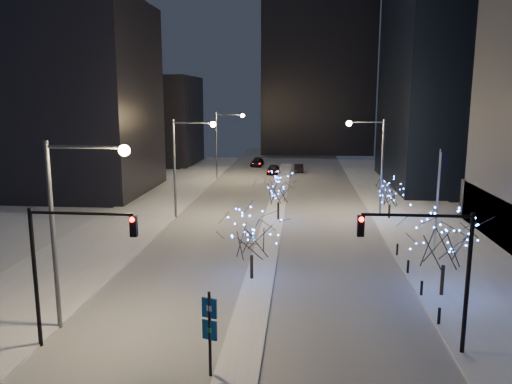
# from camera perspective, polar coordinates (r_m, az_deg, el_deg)

# --- Properties ---
(ground) EXTENTS (160.00, 160.00, 0.00)m
(ground) POSITION_cam_1_polar(r_m,az_deg,el_deg) (25.07, -1.68, -18.15)
(ground) COLOR white
(ground) RESTS_ON ground
(road) EXTENTS (20.00, 130.00, 0.02)m
(road) POSITION_cam_1_polar(r_m,az_deg,el_deg) (58.13, 2.44, -1.32)
(road) COLOR #A5AAB3
(road) RESTS_ON ground
(median) EXTENTS (2.00, 80.00, 0.15)m
(median) POSITION_cam_1_polar(r_m,az_deg,el_deg) (53.24, 2.17, -2.36)
(median) COLOR white
(median) RESTS_ON ground
(east_sidewalk) EXTENTS (10.00, 90.00, 0.15)m
(east_sidewalk) POSITION_cam_1_polar(r_m,az_deg,el_deg) (45.20, 20.90, -5.45)
(east_sidewalk) COLOR white
(east_sidewalk) RESTS_ON ground
(west_sidewalk) EXTENTS (8.00, 90.00, 0.15)m
(west_sidewalk) POSITION_cam_1_polar(r_m,az_deg,el_deg) (46.58, -16.04, -4.69)
(west_sidewalk) COLOR white
(west_sidewalk) RESTS_ON ground
(filler_west_near) EXTENTS (22.00, 18.00, 24.00)m
(filler_west_near) POSITION_cam_1_polar(r_m,az_deg,el_deg) (69.00, -21.55, 9.88)
(filler_west_near) COLOR black
(filler_west_near) RESTS_ON ground
(filler_west_far) EXTENTS (18.00, 16.00, 16.00)m
(filler_west_far) POSITION_cam_1_polar(r_m,az_deg,el_deg) (96.26, -12.27, 8.01)
(filler_west_far) COLOR black
(filler_west_far) RESTS_ON ground
(horizon_block) EXTENTS (24.00, 14.00, 42.00)m
(horizon_block) POSITION_cam_1_polar(r_m,az_deg,el_deg) (114.19, 7.09, 15.08)
(horizon_block) COLOR black
(horizon_block) RESTS_ON ground
(street_lamp_w_near) EXTENTS (4.40, 0.56, 10.00)m
(street_lamp_w_near) POSITION_cam_1_polar(r_m,az_deg,el_deg) (27.07, -20.38, -1.91)
(street_lamp_w_near) COLOR #595E66
(street_lamp_w_near) RESTS_ON ground
(street_lamp_w_mid) EXTENTS (4.40, 0.56, 10.00)m
(street_lamp_w_mid) POSITION_cam_1_polar(r_m,az_deg,el_deg) (50.47, -8.17, 4.22)
(street_lamp_w_mid) COLOR #595E66
(street_lamp_w_mid) RESTS_ON ground
(street_lamp_w_far) EXTENTS (4.40, 0.56, 10.00)m
(street_lamp_w_far) POSITION_cam_1_polar(r_m,az_deg,el_deg) (74.92, -3.77, 6.38)
(street_lamp_w_far) COLOR #595E66
(street_lamp_w_far) RESTS_ON ground
(street_lamp_east) EXTENTS (3.90, 0.56, 10.00)m
(street_lamp_east) POSITION_cam_1_polar(r_m,az_deg,el_deg) (52.63, 13.28, 4.25)
(street_lamp_east) COLOR #595E66
(street_lamp_east) RESTS_ON ground
(traffic_signal_west) EXTENTS (5.26, 0.43, 7.00)m
(traffic_signal_west) POSITION_cam_1_polar(r_m,az_deg,el_deg) (25.54, -21.03, -6.72)
(traffic_signal_west) COLOR black
(traffic_signal_west) RESTS_ON ground
(traffic_signal_east) EXTENTS (5.26, 0.43, 7.00)m
(traffic_signal_east) POSITION_cam_1_polar(r_m,az_deg,el_deg) (24.75, 19.75, -7.18)
(traffic_signal_east) COLOR black
(traffic_signal_east) RESTS_ON ground
(flagpoles) EXTENTS (1.35, 2.60, 8.00)m
(flagpoles) POSITION_cam_1_polar(r_m,az_deg,el_deg) (41.13, 20.16, -0.18)
(flagpoles) COLOR silver
(flagpoles) RESTS_ON east_sidewalk
(bollards) EXTENTS (0.16, 12.16, 0.90)m
(bollards) POSITION_cam_1_polar(r_m,az_deg,el_deg) (34.63, 17.65, -9.21)
(bollards) COLOR black
(bollards) RESTS_ON east_sidewalk
(car_near) EXTENTS (2.05, 4.57, 1.52)m
(car_near) POSITION_cam_1_polar(r_m,az_deg,el_deg) (80.72, 1.98, 2.61)
(car_near) COLOR black
(car_near) RESTS_ON ground
(car_mid) EXTENTS (1.69, 4.21, 1.36)m
(car_mid) POSITION_cam_1_polar(r_m,az_deg,el_deg) (83.26, 4.88, 2.77)
(car_mid) COLOR black
(car_mid) RESTS_ON ground
(car_far) EXTENTS (2.35, 5.00, 1.41)m
(car_far) POSITION_cam_1_polar(r_m,az_deg,el_deg) (90.05, 0.14, 3.42)
(car_far) COLOR black
(car_far) RESTS_ON ground
(holiday_tree_median_near) EXTENTS (4.84, 4.84, 5.07)m
(holiday_tree_median_near) POSITION_cam_1_polar(r_m,az_deg,el_deg) (33.11, -0.51, -4.66)
(holiday_tree_median_near) COLOR black
(holiday_tree_median_near) RESTS_ON median
(holiday_tree_median_far) EXTENTS (4.28, 4.28, 4.80)m
(holiday_tree_median_far) POSITION_cam_1_polar(r_m,az_deg,el_deg) (49.40, 2.58, 0.39)
(holiday_tree_median_far) COLOR black
(holiday_tree_median_far) RESTS_ON median
(holiday_tree_plaza_near) EXTENTS (5.79, 5.79, 5.49)m
(holiday_tree_plaza_near) POSITION_cam_1_polar(r_m,az_deg,el_deg) (32.35, 20.81, -5.11)
(holiday_tree_plaza_near) COLOR black
(holiday_tree_plaza_near) RESTS_ON east_sidewalk
(holiday_tree_plaza_far) EXTENTS (3.69, 3.69, 4.11)m
(holiday_tree_plaza_far) POSITION_cam_1_polar(r_m,az_deg,el_deg) (51.68, 15.08, -0.08)
(holiday_tree_plaza_far) COLOR black
(holiday_tree_plaza_far) RESTS_ON east_sidewalk
(wayfinding_sign) EXTENTS (0.69, 0.31, 3.94)m
(wayfinding_sign) POSITION_cam_1_polar(r_m,az_deg,el_deg) (22.42, -5.32, -14.90)
(wayfinding_sign) COLOR black
(wayfinding_sign) RESTS_ON ground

